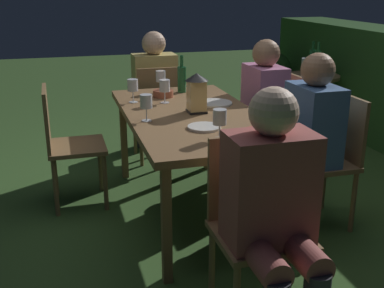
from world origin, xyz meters
name	(u,v)px	position (x,y,z in m)	size (l,w,h in m)	color
ground_plane	(192,211)	(0.00, 0.00, 0.00)	(16.00, 16.00, 0.00)	#385B28
dining_table	(192,121)	(0.00, 0.00, 0.67)	(1.69, 0.86, 0.73)	olive
chair_side_left_a	(66,141)	(-0.38, -0.82, 0.49)	(0.42, 0.40, 0.87)	brown
chair_head_far	(255,219)	(1.09, 0.00, 0.49)	(0.40, 0.42, 0.87)	brown
person_in_rust	(275,208)	(1.29, 0.00, 0.64)	(0.48, 0.38, 1.15)	#9E4C47
chair_side_right_b	(329,154)	(0.38, 0.82, 0.49)	(0.42, 0.40, 0.87)	brown
person_in_blue	(304,134)	(0.38, 0.63, 0.64)	(0.38, 0.47, 1.15)	#426699
chair_side_right_a	(278,123)	(-0.38, 0.82, 0.49)	(0.42, 0.40, 0.87)	brown
person_in_pink	(256,106)	(-0.38, 0.63, 0.64)	(0.38, 0.47, 1.15)	#C675A3
chair_head_near	(158,109)	(-1.09, 0.00, 0.49)	(0.40, 0.42, 0.87)	brown
person_in_mustard	(153,88)	(-1.29, 0.00, 0.64)	(0.48, 0.38, 1.15)	tan
lantern_centerpiece	(197,91)	(-0.01, 0.03, 0.87)	(0.15, 0.15, 0.27)	black
green_bottle_on_table	(182,79)	(-0.64, 0.10, 0.84)	(0.07, 0.07, 0.29)	#1E5B2D
wine_glass_a	(133,86)	(-0.41, -0.33, 0.84)	(0.08, 0.08, 0.17)	silver
wine_glass_b	(146,103)	(0.11, -0.33, 0.84)	(0.08, 0.08, 0.17)	silver
wine_glass_c	(161,77)	(-0.69, -0.06, 0.84)	(0.08, 0.08, 0.17)	silver
wine_glass_d	(220,119)	(0.58, -0.01, 0.84)	(0.08, 0.08, 0.17)	silver
wine_glass_e	(165,87)	(-0.33, -0.11, 0.84)	(0.08, 0.08, 0.17)	silver
plate_a	(204,127)	(0.36, -0.03, 0.73)	(0.20, 0.20, 0.01)	silver
plate_b	(214,103)	(-0.19, 0.22, 0.73)	(0.26, 0.26, 0.01)	white
bowl_olives	(260,134)	(0.64, 0.21, 0.76)	(0.17, 0.17, 0.05)	#9E5138
bowl_bread	(163,93)	(-0.52, -0.08, 0.75)	(0.15, 0.15, 0.05)	#9E5138
side_table	(312,95)	(-1.47, 1.74, 0.42)	(0.55, 0.55, 0.63)	#9E7A51
ice_bucket	(314,65)	(-1.47, 1.74, 0.74)	(0.26, 0.26, 0.34)	#B2B7BF
potted_plant_by_hedge	(272,77)	(-2.51, 1.76, 0.42)	(0.48, 0.48, 0.74)	brown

